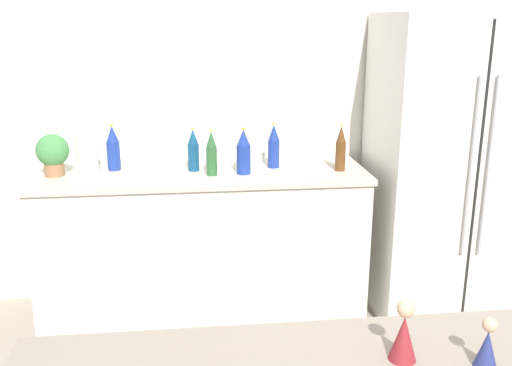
{
  "coord_description": "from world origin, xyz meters",
  "views": [
    {
      "loc": [
        -0.48,
        -0.88,
        1.78
      ],
      "look_at": [
        -0.23,
        1.35,
        1.14
      ],
      "focal_mm": 40.0,
      "sensor_mm": 36.0,
      "label": 1
    }
  ],
  "objects_px": {
    "back_bottle_0": "(113,148)",
    "back_bottle_5": "(193,150)",
    "back_bottle_4": "(212,154)",
    "back_bottle_2": "(341,149)",
    "paper_towel_roll": "(87,153)",
    "refrigerator": "(450,168)",
    "potted_plant": "(53,153)",
    "back_bottle_1": "(243,152)",
    "wise_man_figurine_crimson": "(487,346)",
    "wise_man_figurine_blue": "(404,334)",
    "back_bottle_3": "(273,146)"
  },
  "relations": [
    {
      "from": "back_bottle_0",
      "to": "back_bottle_5",
      "type": "relative_size",
      "value": 1.07
    },
    {
      "from": "back_bottle_4",
      "to": "back_bottle_2",
      "type": "bearing_deg",
      "value": 1.46
    },
    {
      "from": "paper_towel_roll",
      "to": "back_bottle_5",
      "type": "distance_m",
      "value": 0.61
    },
    {
      "from": "refrigerator",
      "to": "potted_plant",
      "type": "bearing_deg",
      "value": 178.76
    },
    {
      "from": "refrigerator",
      "to": "back_bottle_2",
      "type": "relative_size",
      "value": 6.6
    },
    {
      "from": "back_bottle_2",
      "to": "back_bottle_4",
      "type": "bearing_deg",
      "value": -178.54
    },
    {
      "from": "back_bottle_1",
      "to": "wise_man_figurine_crimson",
      "type": "distance_m",
      "value": 2.08
    },
    {
      "from": "potted_plant",
      "to": "back_bottle_5",
      "type": "xyz_separation_m",
      "value": [
        0.8,
        0.03,
        -0.01
      ]
    },
    {
      "from": "back_bottle_0",
      "to": "wise_man_figurine_blue",
      "type": "bearing_deg",
      "value": -65.6
    },
    {
      "from": "back_bottle_0",
      "to": "back_bottle_2",
      "type": "height_order",
      "value": "back_bottle_2"
    },
    {
      "from": "back_bottle_1",
      "to": "paper_towel_roll",
      "type": "bearing_deg",
      "value": 173.23
    },
    {
      "from": "back_bottle_3",
      "to": "back_bottle_5",
      "type": "relative_size",
      "value": 1.05
    },
    {
      "from": "wise_man_figurine_blue",
      "to": "wise_man_figurine_crimson",
      "type": "height_order",
      "value": "wise_man_figurine_blue"
    },
    {
      "from": "back_bottle_0",
      "to": "back_bottle_3",
      "type": "height_order",
      "value": "back_bottle_0"
    },
    {
      "from": "wise_man_figurine_crimson",
      "to": "wise_man_figurine_blue",
      "type": "bearing_deg",
      "value": 163.84
    },
    {
      "from": "potted_plant",
      "to": "back_bottle_4",
      "type": "bearing_deg",
      "value": -5.6
    },
    {
      "from": "back_bottle_1",
      "to": "wise_man_figurine_crimson",
      "type": "height_order",
      "value": "back_bottle_1"
    },
    {
      "from": "back_bottle_5",
      "to": "wise_man_figurine_crimson",
      "type": "xyz_separation_m",
      "value": [
        0.7,
        -2.15,
        -0.03
      ]
    },
    {
      "from": "back_bottle_1",
      "to": "back_bottle_4",
      "type": "height_order",
      "value": "back_bottle_1"
    },
    {
      "from": "back_bottle_0",
      "to": "paper_towel_roll",
      "type": "bearing_deg",
      "value": -155.04
    },
    {
      "from": "refrigerator",
      "to": "paper_towel_roll",
      "type": "height_order",
      "value": "refrigerator"
    },
    {
      "from": "back_bottle_4",
      "to": "back_bottle_5",
      "type": "bearing_deg",
      "value": 131.22
    },
    {
      "from": "refrigerator",
      "to": "back_bottle_2",
      "type": "xyz_separation_m",
      "value": [
        -0.69,
        -0.02,
        0.14
      ]
    },
    {
      "from": "back_bottle_1",
      "to": "potted_plant",
      "type": "bearing_deg",
      "value": 176.07
    },
    {
      "from": "paper_towel_roll",
      "to": "back_bottle_1",
      "type": "bearing_deg",
      "value": -6.77
    },
    {
      "from": "back_bottle_5",
      "to": "wise_man_figurine_blue",
      "type": "xyz_separation_m",
      "value": [
        0.51,
        -2.09,
        -0.02
      ]
    },
    {
      "from": "potted_plant",
      "to": "wise_man_figurine_blue",
      "type": "xyz_separation_m",
      "value": [
        1.3,
        -2.06,
        -0.03
      ]
    },
    {
      "from": "back_bottle_2",
      "to": "back_bottle_3",
      "type": "xyz_separation_m",
      "value": [
        -0.38,
        0.12,
        -0.0
      ]
    },
    {
      "from": "paper_towel_roll",
      "to": "back_bottle_4",
      "type": "distance_m",
      "value": 0.72
    },
    {
      "from": "back_bottle_3",
      "to": "wise_man_figurine_blue",
      "type": "xyz_separation_m",
      "value": [
        0.03,
        -2.11,
        -0.02
      ]
    },
    {
      "from": "back_bottle_2",
      "to": "back_bottle_5",
      "type": "bearing_deg",
      "value": 173.51
    },
    {
      "from": "back_bottle_1",
      "to": "wise_man_figurine_blue",
      "type": "relative_size",
      "value": 1.64
    },
    {
      "from": "back_bottle_1",
      "to": "wise_man_figurine_blue",
      "type": "bearing_deg",
      "value": -83.69
    },
    {
      "from": "wise_man_figurine_blue",
      "to": "wise_man_figurine_crimson",
      "type": "distance_m",
      "value": 0.2
    },
    {
      "from": "potted_plant",
      "to": "back_bottle_2",
      "type": "height_order",
      "value": "back_bottle_2"
    },
    {
      "from": "back_bottle_4",
      "to": "wise_man_figurine_blue",
      "type": "bearing_deg",
      "value": -78.41
    },
    {
      "from": "back_bottle_1",
      "to": "back_bottle_5",
      "type": "height_order",
      "value": "back_bottle_1"
    },
    {
      "from": "refrigerator",
      "to": "back_bottle_1",
      "type": "xyz_separation_m",
      "value": [
        -1.27,
        -0.02,
        0.14
      ]
    },
    {
      "from": "back_bottle_2",
      "to": "back_bottle_4",
      "type": "height_order",
      "value": "back_bottle_2"
    },
    {
      "from": "paper_towel_roll",
      "to": "back_bottle_0",
      "type": "relative_size",
      "value": 0.89
    },
    {
      "from": "back_bottle_3",
      "to": "wise_man_figurine_blue",
      "type": "bearing_deg",
      "value": -89.23
    },
    {
      "from": "back_bottle_0",
      "to": "wise_man_figurine_blue",
      "type": "height_order",
      "value": "back_bottle_0"
    },
    {
      "from": "back_bottle_4",
      "to": "potted_plant",
      "type": "bearing_deg",
      "value": 174.4
    },
    {
      "from": "back_bottle_2",
      "to": "wise_man_figurine_crimson",
      "type": "xyz_separation_m",
      "value": [
        -0.16,
        -2.05,
        -0.04
      ]
    },
    {
      "from": "potted_plant",
      "to": "back_bottle_5",
      "type": "relative_size",
      "value": 0.94
    },
    {
      "from": "back_bottle_0",
      "to": "wise_man_figurine_crimson",
      "type": "height_order",
      "value": "back_bottle_0"
    },
    {
      "from": "potted_plant",
      "to": "back_bottle_1",
      "type": "distance_m",
      "value": 1.09
    },
    {
      "from": "back_bottle_3",
      "to": "back_bottle_2",
      "type": "bearing_deg",
      "value": -17.38
    },
    {
      "from": "back_bottle_1",
      "to": "back_bottle_3",
      "type": "height_order",
      "value": "back_bottle_3"
    },
    {
      "from": "refrigerator",
      "to": "wise_man_figurine_blue",
      "type": "xyz_separation_m",
      "value": [
        -1.05,
        -2.01,
        0.11
      ]
    }
  ]
}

